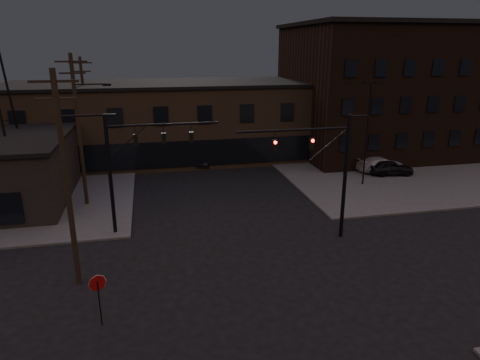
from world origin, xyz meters
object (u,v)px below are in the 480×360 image
Objects in this scene: parked_car_lot_b at (381,164)px; stop_sign at (98,289)px; traffic_signal_far at (130,160)px; car_crossing at (202,157)px; parked_car_lot_a at (391,168)px; traffic_signal_near at (329,165)px.

stop_sign is at bearing 123.30° from parked_car_lot_b.
car_crossing is at bearing 67.94° from traffic_signal_far.
parked_car_lot_a is 18.97m from car_crossing.
traffic_signal_near is 1.00× the size of traffic_signal_far.
parked_car_lot_a is at bearing -16.19° from car_crossing.
stop_sign is 30.86m from parked_car_lot_a.
stop_sign is at bearing -97.48° from car_crossing.
traffic_signal_near is 20.90m from car_crossing.
car_crossing is at bearing 105.57° from traffic_signal_near.
traffic_signal_near is at bearing -65.22° from car_crossing.
parked_car_lot_a is at bearing 44.90° from traffic_signal_near.
stop_sign is (-13.36, -6.49, -3.09)m from traffic_signal_near.
traffic_signal_near reaches higher than car_crossing.
parked_car_lot_a is (24.99, 18.08, -0.99)m from stop_sign.
traffic_signal_near is 3.23× the size of stop_sign.
traffic_signal_far reaches higher than car_crossing.
car_crossing is at bearing 63.08° from parked_car_lot_b.
parked_car_lot_b is at bearing 48.82° from traffic_signal_near.
traffic_signal_near is 17.66m from parked_car_lot_b.
parked_car_lot_b is at bearing -12.81° from car_crossing.
parked_car_lot_a is at bearing -171.36° from parked_car_lot_b.
parked_car_lot_b is (24.67, 19.42, -0.99)m from stop_sign.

